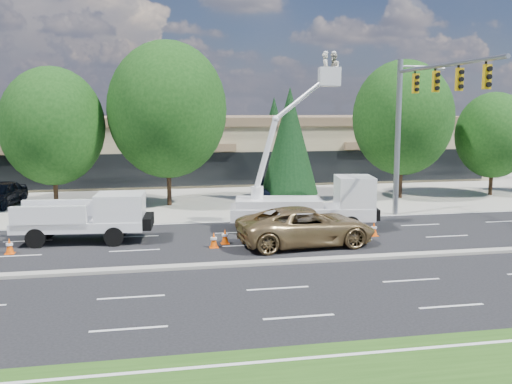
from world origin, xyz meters
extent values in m
plane|color=black|center=(0.00, 0.00, 0.00)|extent=(140.00, 140.00, 0.00)
cube|color=gray|center=(0.00, 20.00, 0.01)|extent=(140.00, 22.00, 0.01)
cube|color=gray|center=(0.00, 0.00, 0.06)|extent=(120.00, 0.55, 0.12)
cube|color=tan|center=(0.00, 30.00, 2.50)|extent=(50.00, 15.00, 5.00)
cube|color=brown|center=(0.00, 30.00, 5.15)|extent=(50.40, 15.40, 0.70)
cube|color=black|center=(0.00, 22.45, 1.50)|extent=(48.00, 0.12, 2.60)
cylinder|color=#332114|center=(-10.00, 15.00, 1.42)|extent=(0.28, 0.28, 2.85)
ellipsoid|color=black|center=(-10.00, 15.00, 5.14)|extent=(6.32, 6.32, 7.27)
cylinder|color=#332114|center=(-3.00, 15.00, 1.70)|extent=(0.28, 0.28, 3.40)
ellipsoid|color=black|center=(-3.00, 15.00, 6.13)|extent=(7.55, 7.55, 8.68)
cylinder|color=#332114|center=(5.00, 15.00, 0.40)|extent=(0.26, 0.26, 0.80)
cone|color=black|center=(5.00, 15.00, 4.09)|extent=(3.87, 3.87, 7.07)
cylinder|color=#332114|center=(13.00, 15.00, 1.55)|extent=(0.28, 0.28, 3.09)
ellipsoid|color=black|center=(13.00, 15.00, 5.58)|extent=(6.87, 6.87, 7.90)
cylinder|color=#332114|center=(20.00, 15.00, 1.20)|extent=(0.28, 0.28, 2.40)
ellipsoid|color=black|center=(20.00, 15.00, 4.32)|extent=(5.32, 5.32, 6.12)
cylinder|color=#332114|center=(-18.00, 42.00, 0.40)|extent=(0.26, 0.26, 0.80)
cone|color=black|center=(-18.00, 42.00, 4.25)|extent=(4.02, 4.02, 7.34)
cylinder|color=#332114|center=(-4.00, 42.00, 0.40)|extent=(0.26, 0.26, 0.80)
cone|color=black|center=(-4.00, 42.00, 5.21)|extent=(4.93, 4.93, 9.00)
cylinder|color=#332114|center=(10.00, 42.00, 0.40)|extent=(0.26, 0.26, 0.80)
cone|color=black|center=(10.00, 42.00, 4.03)|extent=(3.81, 3.81, 6.96)
cylinder|color=#332114|center=(22.00, 42.00, 0.40)|extent=(0.26, 0.26, 0.80)
cone|color=black|center=(22.00, 42.00, 4.96)|extent=(4.69, 4.69, 8.57)
cylinder|color=gray|center=(10.00, 9.20, 4.50)|extent=(0.32, 0.32, 9.00)
cylinder|color=gray|center=(10.00, 4.20, 8.30)|extent=(0.20, 10.00, 0.20)
cylinder|color=gray|center=(11.30, 9.20, 8.60)|extent=(2.60, 0.12, 0.12)
cube|color=gold|center=(10.00, 7.20, 7.55)|extent=(0.32, 0.22, 1.05)
cube|color=gold|center=(10.00, 5.00, 7.55)|extent=(0.32, 0.22, 1.05)
cube|color=gold|center=(10.00, 2.80, 7.55)|extent=(0.32, 0.22, 1.05)
cube|color=gold|center=(10.00, 0.60, 7.55)|extent=(0.32, 0.22, 1.05)
cube|color=white|center=(-7.52, 5.40, 0.84)|extent=(6.10, 2.70, 0.44)
cube|color=white|center=(-5.65, 5.23, 1.53)|extent=(2.36, 2.31, 1.48)
cube|color=black|center=(-5.01, 5.17, 1.73)|extent=(0.25, 1.87, 0.99)
cube|color=white|center=(-8.61, 6.44, 1.33)|extent=(3.37, 0.60, 1.09)
cube|color=white|center=(-8.78, 4.58, 1.33)|extent=(3.37, 0.60, 1.09)
cube|color=white|center=(3.37, 6.05, 0.91)|extent=(7.54, 3.34, 0.64)
cube|color=white|center=(6.07, 5.61, 1.87)|extent=(2.14, 2.41, 1.82)
cube|color=black|center=(6.74, 5.50, 2.00)|extent=(0.37, 1.81, 1.09)
cube|color=white|center=(2.21, 6.24, 1.41)|extent=(4.65, 2.78, 0.45)
cylinder|color=white|center=(1.13, 6.42, 1.91)|extent=(0.64, 0.64, 0.73)
cube|color=white|center=(4.68, 5.84, 7.79)|extent=(1.12, 0.97, 0.98)
imported|color=beige|center=(4.48, 5.87, 8.15)|extent=(0.46, 0.63, 1.57)
imported|color=beige|center=(4.88, 5.80, 8.15)|extent=(0.71, 0.85, 1.57)
ellipsoid|color=white|center=(4.48, 5.87, 8.95)|extent=(0.24, 0.24, 0.16)
ellipsoid|color=white|center=(4.88, 5.80, 8.95)|extent=(0.24, 0.24, 0.16)
cube|color=#F25107|center=(-10.29, 3.67, 0.01)|extent=(0.40, 0.40, 0.03)
cone|color=#F25107|center=(-10.29, 3.67, 0.35)|extent=(0.36, 0.36, 0.70)
cylinder|color=white|center=(-10.29, 3.67, 0.42)|extent=(0.29, 0.29, 0.10)
cube|color=#F25107|center=(-1.50, 3.11, 0.01)|extent=(0.40, 0.40, 0.03)
cone|color=#F25107|center=(-1.50, 3.11, 0.35)|extent=(0.36, 0.36, 0.70)
cylinder|color=white|center=(-1.50, 3.11, 0.42)|extent=(0.29, 0.29, 0.10)
cube|color=#F25107|center=(-0.91, 3.72, 0.01)|extent=(0.40, 0.40, 0.03)
cone|color=#F25107|center=(-0.91, 3.72, 0.35)|extent=(0.36, 0.36, 0.70)
cylinder|color=white|center=(-0.91, 3.72, 0.42)|extent=(0.29, 0.29, 0.10)
cube|color=#F25107|center=(6.52, 4.00, 0.01)|extent=(0.40, 0.40, 0.03)
cone|color=#F25107|center=(6.52, 4.00, 0.35)|extent=(0.36, 0.36, 0.70)
cylinder|color=white|center=(6.52, 4.00, 0.42)|extent=(0.29, 0.29, 0.10)
imported|color=olive|center=(2.71, 2.80, 0.88)|extent=(6.53, 3.39, 1.76)
imported|color=black|center=(-13.60, 16.49, 0.82)|extent=(2.90, 5.09, 1.63)
imported|color=black|center=(3.81, 16.00, 0.72)|extent=(1.99, 4.53, 1.45)
camera|label=1|loc=(-4.36, -21.85, 6.22)|focal=40.00mm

